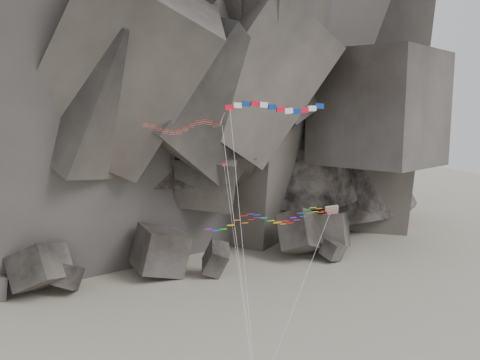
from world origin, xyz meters
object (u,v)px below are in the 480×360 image
object	(u,v)px
delta_kite	(180,126)
parafoil_kite	(267,218)
banner_kite	(275,109)
pennant_kite	(233,227)

from	to	relation	value
delta_kite	parafoil_kite	size ratio (longest dim) A/B	1.59
delta_kite	parafoil_kite	xyz separation A→B (m)	(8.97, 0.30, -9.62)
delta_kite	banner_kite	size ratio (longest dim) A/B	0.96
banner_kite	pennant_kite	world-z (taller)	banner_kite
delta_kite	pennant_kite	distance (m)	12.16
delta_kite	banner_kite	bearing A→B (deg)	26.64
banner_kite	pennant_kite	size ratio (longest dim) A/B	1.32
delta_kite	pennant_kite	world-z (taller)	delta_kite
delta_kite	banner_kite	world-z (taller)	banner_kite
banner_kite	parafoil_kite	size ratio (longest dim) A/B	1.65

